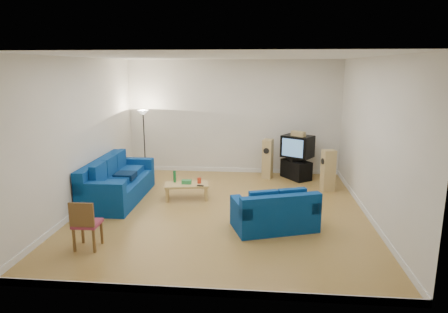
# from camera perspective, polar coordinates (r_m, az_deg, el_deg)

# --- Properties ---
(room) EXTENTS (6.01, 6.51, 3.21)m
(room) POSITION_cam_1_polar(r_m,az_deg,el_deg) (8.17, -0.26, 2.42)
(room) COLOR brown
(room) RESTS_ON ground
(sofa_three_seat) EXTENTS (1.06, 2.42, 0.93)m
(sofa_three_seat) POSITION_cam_1_polar(r_m,az_deg,el_deg) (9.54, -15.19, -3.92)
(sofa_three_seat) COLOR navy
(sofa_three_seat) RESTS_ON ground
(sofa_loveseat) EXTENTS (1.71, 1.30, 0.76)m
(sofa_loveseat) POSITION_cam_1_polar(r_m,az_deg,el_deg) (7.63, 7.33, -8.27)
(sofa_loveseat) COLOR navy
(sofa_loveseat) RESTS_ON ground
(coffee_table) EXTENTS (1.07, 0.67, 0.36)m
(coffee_table) POSITION_cam_1_polar(r_m,az_deg,el_deg) (9.28, -5.37, -4.22)
(coffee_table) COLOR tan
(coffee_table) RESTS_ON ground
(bottle) EXTENTS (0.09, 0.09, 0.27)m
(bottle) POSITION_cam_1_polar(r_m,az_deg,el_deg) (9.39, -7.07, -2.86)
(bottle) COLOR #197233
(bottle) RESTS_ON coffee_table
(tissue_box) EXTENTS (0.22, 0.12, 0.09)m
(tissue_box) POSITION_cam_1_polar(r_m,az_deg,el_deg) (9.26, -5.37, -3.63)
(tissue_box) COLOR green
(tissue_box) RESTS_ON coffee_table
(red_canister) EXTENTS (0.11, 0.11, 0.13)m
(red_canister) POSITION_cam_1_polar(r_m,az_deg,el_deg) (9.28, -3.56, -3.45)
(red_canister) COLOR red
(red_canister) RESTS_ON coffee_table
(remote) EXTENTS (0.15, 0.06, 0.02)m
(remote) POSITION_cam_1_polar(r_m,az_deg,el_deg) (9.07, -3.40, -4.18)
(remote) COLOR black
(remote) RESTS_ON coffee_table
(tv_stand) EXTENTS (0.84, 0.94, 0.51)m
(tv_stand) POSITION_cam_1_polar(r_m,az_deg,el_deg) (11.10, 10.25, -1.84)
(tv_stand) COLOR black
(tv_stand) RESTS_ON ground
(av_receiver) EXTENTS (0.40, 0.45, 0.09)m
(av_receiver) POSITION_cam_1_polar(r_m,az_deg,el_deg) (11.02, 10.09, -0.34)
(av_receiver) COLOR black
(av_receiver) RESTS_ON tv_stand
(television) EXTENTS (0.95, 0.89, 0.59)m
(television) POSITION_cam_1_polar(r_m,az_deg,el_deg) (11.00, 10.45, 1.44)
(television) COLOR black
(television) RESTS_ON av_receiver
(centre_speaker) EXTENTS (0.39, 0.35, 0.13)m
(centre_speaker) POSITION_cam_1_polar(r_m,az_deg,el_deg) (10.84, 10.57, 3.22)
(centre_speaker) COLOR tan
(centre_speaker) RESTS_ON television
(speaker_left) EXTENTS (0.32, 0.37, 1.07)m
(speaker_left) POSITION_cam_1_polar(r_m,az_deg,el_deg) (10.98, 6.24, -0.32)
(speaker_left) COLOR tan
(speaker_left) RESTS_ON ground
(speaker_right) EXTENTS (0.36, 0.31, 1.03)m
(speaker_right) POSITION_cam_1_polar(r_m,az_deg,el_deg) (10.11, 14.64, -1.96)
(speaker_right) COLOR tan
(speaker_right) RESTS_ON ground
(floor_lamp) EXTENTS (0.31, 0.31, 1.84)m
(floor_lamp) POSITION_cam_1_polar(r_m,az_deg,el_deg) (11.27, -11.44, 4.90)
(floor_lamp) COLOR black
(floor_lamp) RESTS_ON ground
(dining_chair) EXTENTS (0.42, 0.42, 0.86)m
(dining_chair) POSITION_cam_1_polar(r_m,az_deg,el_deg) (7.09, -19.20, -8.87)
(dining_chair) COLOR brown
(dining_chair) RESTS_ON ground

